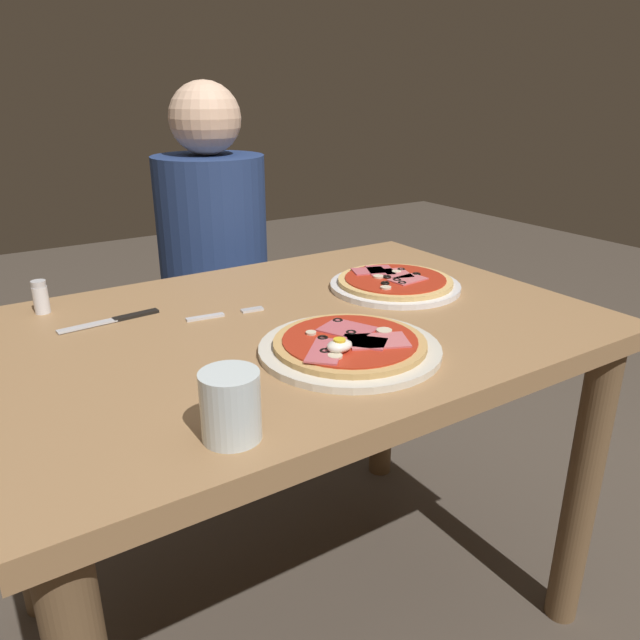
{
  "coord_description": "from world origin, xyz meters",
  "views": [
    {
      "loc": [
        -0.56,
        -0.95,
        1.16
      ],
      "look_at": [
        -0.0,
        -0.09,
        0.77
      ],
      "focal_mm": 34.12,
      "sensor_mm": 36.0,
      "label": 1
    }
  ],
  "objects_px": {
    "water_glass_near": "(231,410)",
    "fork": "(219,315)",
    "knife": "(117,319)",
    "diner_person": "(216,296)",
    "dining_table": "(296,376)",
    "pizza_across_left": "(395,283)",
    "pizza_foreground": "(349,346)",
    "salt_shaker": "(41,297)"
  },
  "relations": [
    {
      "from": "pizza_across_left",
      "to": "water_glass_near",
      "type": "distance_m",
      "value": 0.68
    },
    {
      "from": "water_glass_near",
      "to": "knife",
      "type": "xyz_separation_m",
      "value": [
        -0.01,
        0.5,
        -0.04
      ]
    },
    {
      "from": "salt_shaker",
      "to": "diner_person",
      "type": "xyz_separation_m",
      "value": [
        0.54,
        0.39,
        -0.21
      ]
    },
    {
      "from": "fork",
      "to": "diner_person",
      "type": "xyz_separation_m",
      "value": [
        0.25,
        0.6,
        -0.18
      ]
    },
    {
      "from": "pizza_across_left",
      "to": "knife",
      "type": "height_order",
      "value": "pizza_across_left"
    },
    {
      "from": "diner_person",
      "to": "pizza_foreground",
      "type": "bearing_deg",
      "value": 81.13
    },
    {
      "from": "water_glass_near",
      "to": "salt_shaker",
      "type": "height_order",
      "value": "water_glass_near"
    },
    {
      "from": "pizza_foreground",
      "to": "knife",
      "type": "xyz_separation_m",
      "value": [
        -0.29,
        0.37,
        -0.01
      ]
    },
    {
      "from": "diner_person",
      "to": "fork",
      "type": "bearing_deg",
      "value": 67.48
    },
    {
      "from": "dining_table",
      "to": "pizza_across_left",
      "type": "bearing_deg",
      "value": 9.75
    },
    {
      "from": "fork",
      "to": "diner_person",
      "type": "relative_size",
      "value": 0.13
    },
    {
      "from": "dining_table",
      "to": "diner_person",
      "type": "relative_size",
      "value": 0.97
    },
    {
      "from": "water_glass_near",
      "to": "diner_person",
      "type": "xyz_separation_m",
      "value": [
        0.42,
        1.02,
        -0.22
      ]
    },
    {
      "from": "pizza_across_left",
      "to": "diner_person",
      "type": "bearing_deg",
      "value": 103.35
    },
    {
      "from": "pizza_foreground",
      "to": "water_glass_near",
      "type": "distance_m",
      "value": 0.31
    },
    {
      "from": "pizza_foreground",
      "to": "diner_person",
      "type": "distance_m",
      "value": 0.92
    },
    {
      "from": "knife",
      "to": "diner_person",
      "type": "xyz_separation_m",
      "value": [
        0.43,
        0.52,
        -0.18
      ]
    },
    {
      "from": "salt_shaker",
      "to": "pizza_across_left",
      "type": "bearing_deg",
      "value": -20.67
    },
    {
      "from": "pizza_across_left",
      "to": "water_glass_near",
      "type": "bearing_deg",
      "value": -147.34
    },
    {
      "from": "water_glass_near",
      "to": "knife",
      "type": "height_order",
      "value": "water_glass_near"
    },
    {
      "from": "water_glass_near",
      "to": "salt_shaker",
      "type": "distance_m",
      "value": 0.64
    },
    {
      "from": "pizza_across_left",
      "to": "salt_shaker",
      "type": "height_order",
      "value": "salt_shaker"
    },
    {
      "from": "water_glass_near",
      "to": "pizza_foreground",
      "type": "bearing_deg",
      "value": 25.71
    },
    {
      "from": "salt_shaker",
      "to": "pizza_foreground",
      "type": "bearing_deg",
      "value": -51.04
    },
    {
      "from": "dining_table",
      "to": "pizza_foreground",
      "type": "relative_size",
      "value": 3.66
    },
    {
      "from": "pizza_foreground",
      "to": "knife",
      "type": "relative_size",
      "value": 1.59
    },
    {
      "from": "dining_table",
      "to": "fork",
      "type": "distance_m",
      "value": 0.2
    },
    {
      "from": "diner_person",
      "to": "knife",
      "type": "bearing_deg",
      "value": 50.49
    },
    {
      "from": "water_glass_near",
      "to": "diner_person",
      "type": "bearing_deg",
      "value": 67.67
    },
    {
      "from": "dining_table",
      "to": "knife",
      "type": "distance_m",
      "value": 0.37
    },
    {
      "from": "knife",
      "to": "salt_shaker",
      "type": "distance_m",
      "value": 0.17
    },
    {
      "from": "dining_table",
      "to": "water_glass_near",
      "type": "bearing_deg",
      "value": -131.73
    },
    {
      "from": "pizza_foreground",
      "to": "fork",
      "type": "height_order",
      "value": "pizza_foreground"
    },
    {
      "from": "knife",
      "to": "pizza_across_left",
      "type": "bearing_deg",
      "value": -13.15
    },
    {
      "from": "fork",
      "to": "salt_shaker",
      "type": "xyz_separation_m",
      "value": [
        -0.29,
        0.21,
        0.03
      ]
    },
    {
      "from": "pizza_across_left",
      "to": "salt_shaker",
      "type": "distance_m",
      "value": 0.74
    },
    {
      "from": "pizza_foreground",
      "to": "salt_shaker",
      "type": "height_order",
      "value": "salt_shaker"
    },
    {
      "from": "fork",
      "to": "water_glass_near",
      "type": "bearing_deg",
      "value": -112.05
    },
    {
      "from": "dining_table",
      "to": "water_glass_near",
      "type": "height_order",
      "value": "water_glass_near"
    },
    {
      "from": "salt_shaker",
      "to": "diner_person",
      "type": "height_order",
      "value": "diner_person"
    },
    {
      "from": "water_glass_near",
      "to": "fork",
      "type": "xyz_separation_m",
      "value": [
        0.17,
        0.42,
        -0.04
      ]
    },
    {
      "from": "pizza_foreground",
      "to": "salt_shaker",
      "type": "relative_size",
      "value": 4.65
    }
  ]
}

